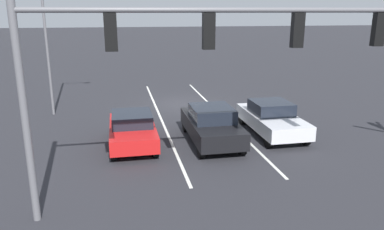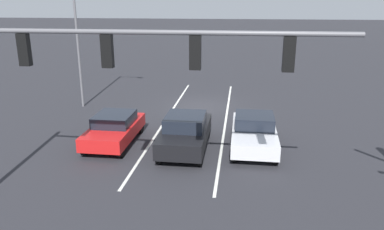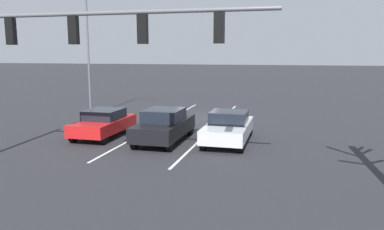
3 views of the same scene
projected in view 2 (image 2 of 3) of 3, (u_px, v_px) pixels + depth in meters
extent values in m
plane|color=#28282D|center=(201.00, 106.00, 23.79)|extent=(240.00, 240.00, 0.00)
cube|color=silver|center=(226.00, 120.00, 21.00)|extent=(0.12, 17.45, 0.01)
cube|color=silver|center=(167.00, 118.00, 21.42)|extent=(0.12, 17.45, 0.01)
cube|color=silver|center=(254.00, 134.00, 16.92)|extent=(1.95, 4.61, 0.62)
cube|color=black|center=(254.00, 121.00, 16.89)|extent=(1.72, 1.79, 0.56)
cube|color=red|center=(266.00, 117.00, 18.94)|extent=(0.24, 0.06, 0.12)
cube|color=red|center=(239.00, 116.00, 19.11)|extent=(0.24, 0.06, 0.12)
cylinder|color=black|center=(275.00, 157.00, 15.27)|extent=(0.22, 0.66, 0.66)
cylinder|color=black|center=(234.00, 154.00, 15.48)|extent=(0.22, 0.66, 0.66)
cylinder|color=black|center=(270.00, 129.00, 18.55)|extent=(0.22, 0.66, 0.66)
cylinder|color=black|center=(236.00, 128.00, 18.76)|extent=(0.22, 0.66, 0.66)
cube|color=black|center=(185.00, 135.00, 16.75)|extent=(1.94, 4.56, 0.70)
cube|color=black|center=(185.00, 121.00, 16.52)|extent=(1.70, 2.01, 0.57)
cube|color=red|center=(205.00, 117.00, 18.73)|extent=(0.24, 0.06, 0.12)
cube|color=red|center=(179.00, 116.00, 18.90)|extent=(0.24, 0.06, 0.12)
cylinder|color=black|center=(200.00, 158.00, 15.13)|extent=(0.22, 0.67, 0.67)
cylinder|color=black|center=(159.00, 156.00, 15.35)|extent=(0.22, 0.67, 0.67)
cylinder|color=black|center=(207.00, 130.00, 18.35)|extent=(0.22, 0.67, 0.67)
cylinder|color=black|center=(174.00, 129.00, 18.56)|extent=(0.22, 0.67, 0.67)
cube|color=red|center=(114.00, 131.00, 17.43)|extent=(1.89, 4.19, 0.59)
cube|color=black|center=(114.00, 119.00, 17.38)|extent=(1.66, 1.93, 0.50)
cube|color=red|center=(140.00, 116.00, 19.25)|extent=(0.24, 0.06, 0.12)
cube|color=red|center=(115.00, 115.00, 19.42)|extent=(0.24, 0.06, 0.12)
cylinder|color=black|center=(121.00, 150.00, 15.97)|extent=(0.22, 0.64, 0.64)
cylinder|color=black|center=(85.00, 148.00, 16.17)|extent=(0.22, 0.64, 0.64)
cylinder|color=black|center=(140.00, 127.00, 18.86)|extent=(0.22, 0.64, 0.64)
cylinder|color=black|center=(109.00, 126.00, 19.07)|extent=(0.22, 0.64, 0.64)
cylinder|color=slate|center=(143.00, 32.00, 10.40)|extent=(11.77, 0.14, 0.14)
cube|color=black|center=(289.00, 54.00, 10.06)|extent=(0.32, 0.22, 0.95)
sphere|color=#4C0C0C|center=(289.00, 43.00, 10.13)|extent=(0.20, 0.20, 0.20)
sphere|color=#4C420C|center=(288.00, 54.00, 10.21)|extent=(0.20, 0.20, 0.20)
sphere|color=#19D83F|center=(287.00, 64.00, 10.29)|extent=(0.20, 0.20, 0.20)
cube|color=black|center=(195.00, 53.00, 10.38)|extent=(0.32, 0.22, 0.95)
sphere|color=#4C0C0C|center=(196.00, 42.00, 10.45)|extent=(0.20, 0.20, 0.20)
sphere|color=#4C420C|center=(196.00, 52.00, 10.53)|extent=(0.20, 0.20, 0.20)
sphere|color=#19D83F|center=(196.00, 62.00, 10.61)|extent=(0.20, 0.20, 0.20)
cube|color=black|center=(107.00, 51.00, 10.70)|extent=(0.32, 0.22, 0.95)
sphere|color=#4C0C0C|center=(108.00, 41.00, 10.77)|extent=(0.20, 0.20, 0.20)
sphere|color=#4C420C|center=(109.00, 50.00, 10.85)|extent=(0.20, 0.20, 0.20)
sphere|color=#19D83F|center=(110.00, 60.00, 10.93)|extent=(0.20, 0.20, 0.20)
cube|color=black|center=(24.00, 50.00, 11.02)|extent=(0.32, 0.22, 0.95)
sphere|color=#4C0C0C|center=(26.00, 39.00, 11.09)|extent=(0.20, 0.20, 0.20)
sphere|color=#4C420C|center=(27.00, 49.00, 11.17)|extent=(0.20, 0.20, 0.20)
sphere|color=#19D83F|center=(28.00, 59.00, 11.25)|extent=(0.20, 0.20, 0.20)
cylinder|color=slate|center=(77.00, 34.00, 22.46)|extent=(0.14, 0.14, 8.99)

